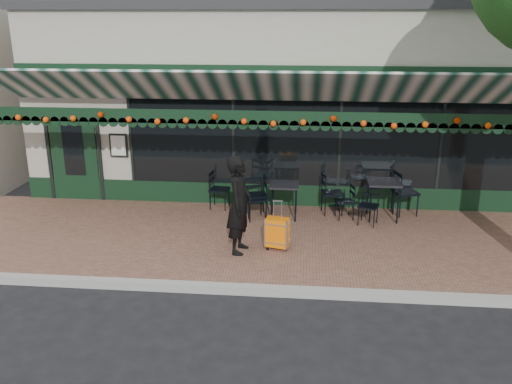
# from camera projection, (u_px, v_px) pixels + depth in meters

# --- Properties ---
(ground) EXTENTS (80.00, 80.00, 0.00)m
(ground) POSITION_uv_depth(u_px,v_px,m) (263.00, 292.00, 8.98)
(ground) COLOR black
(ground) RESTS_ON ground
(sidewalk) EXTENTS (18.00, 4.00, 0.15)m
(sidewalk) POSITION_uv_depth(u_px,v_px,m) (271.00, 241.00, 10.85)
(sidewalk) COLOR brown
(sidewalk) RESTS_ON ground
(curb) EXTENTS (18.00, 0.16, 0.15)m
(curb) POSITION_uv_depth(u_px,v_px,m) (262.00, 290.00, 8.88)
(curb) COLOR #9E9E99
(curb) RESTS_ON ground
(restaurant_building) EXTENTS (12.00, 9.60, 4.50)m
(restaurant_building) POSITION_uv_depth(u_px,v_px,m) (285.00, 92.00, 15.70)
(restaurant_building) COLOR #A19D8B
(restaurant_building) RESTS_ON ground
(woman) EXTENTS (0.52, 0.72, 1.84)m
(woman) POSITION_uv_depth(u_px,v_px,m) (239.00, 205.00, 9.91)
(woman) COLOR black
(woman) RESTS_ON sidewalk
(suitcase) EXTENTS (0.46, 0.33, 0.96)m
(suitcase) POSITION_uv_depth(u_px,v_px,m) (277.00, 233.00, 10.20)
(suitcase) COLOR orange
(suitcase) RESTS_ON sidewalk
(cafe_table_a) EXTENTS (0.69, 0.69, 0.85)m
(cafe_table_a) POSITION_uv_depth(u_px,v_px,m) (384.00, 185.00, 11.61)
(cafe_table_a) COLOR black
(cafe_table_a) RESTS_ON sidewalk
(cafe_table_b) EXTENTS (0.62, 0.62, 0.76)m
(cafe_table_b) POSITION_uv_depth(u_px,v_px,m) (284.00, 187.00, 11.71)
(cafe_table_b) COLOR black
(cafe_table_b) RESTS_ON sidewalk
(chair_a_left) EXTENTS (0.45, 0.45, 0.76)m
(chair_a_left) POSITION_uv_depth(u_px,v_px,m) (345.00, 202.00, 11.73)
(chair_a_left) COLOR black
(chair_a_left) RESTS_ON sidewalk
(chair_a_right) EXTENTS (0.62, 0.62, 1.00)m
(chair_a_right) POSITION_uv_depth(u_px,v_px,m) (406.00, 193.00, 11.94)
(chair_a_right) COLOR black
(chair_a_right) RESTS_ON sidewalk
(chair_a_front) EXTENTS (0.51, 0.51, 0.80)m
(chair_a_front) POSITION_uv_depth(u_px,v_px,m) (368.00, 206.00, 11.38)
(chair_a_front) COLOR black
(chair_a_front) RESTS_ON sidewalk
(chair_b_left) EXTENTS (0.56, 0.56, 0.92)m
(chair_b_left) POSITION_uv_depth(u_px,v_px,m) (256.00, 196.00, 11.87)
(chair_b_left) COLOR black
(chair_b_left) RESTS_ON sidewalk
(chair_b_right) EXTENTS (0.54, 0.54, 0.94)m
(chair_b_right) POSITION_uv_depth(u_px,v_px,m) (332.00, 193.00, 12.01)
(chair_b_right) COLOR black
(chair_b_right) RESTS_ON sidewalk
(chair_b_front) EXTENTS (0.59, 0.59, 0.90)m
(chair_b_front) POSITION_uv_depth(u_px,v_px,m) (256.00, 199.00, 11.68)
(chair_b_front) COLOR black
(chair_b_front) RESTS_ON sidewalk
(chair_solo) EXTENTS (0.48, 0.48, 0.86)m
(chair_solo) POSITION_uv_depth(u_px,v_px,m) (219.00, 190.00, 12.37)
(chair_solo) COLOR black
(chair_solo) RESTS_ON sidewalk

